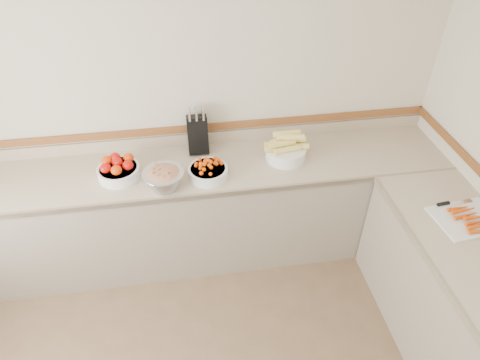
{
  "coord_description": "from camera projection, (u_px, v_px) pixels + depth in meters",
  "views": [
    {
      "loc": [
        -0.01,
        -0.91,
        2.84
      ],
      "look_at": [
        0.35,
        1.35,
        1.0
      ],
      "focal_mm": 32.0,
      "sensor_mm": 36.0,
      "label": 1
    }
  ],
  "objects": [
    {
      "name": "corn_bowl",
      "position": [
        286.0,
        149.0,
        3.26
      ],
      "size": [
        0.34,
        0.31,
        0.23
      ],
      "color": "white",
      "rests_on": "counter_back"
    },
    {
      "name": "cutting_board",
      "position": [
        468.0,
        218.0,
        2.77
      ],
      "size": [
        0.45,
        0.37,
        0.06
      ],
      "color": "white",
      "rests_on": "counter_right"
    },
    {
      "name": "cherry_tomato_bowl",
      "position": [
        208.0,
        170.0,
        3.1
      ],
      "size": [
        0.29,
        0.29,
        0.16
      ],
      "color": "white",
      "rests_on": "counter_back"
    },
    {
      "name": "rhubarb_bowl",
      "position": [
        164.0,
        178.0,
        2.98
      ],
      "size": [
        0.3,
        0.3,
        0.17
      ],
      "color": "#B2B2BA",
      "rests_on": "counter_back"
    },
    {
      "name": "counter_back",
      "position": [
        192.0,
        211.0,
        3.49
      ],
      "size": [
        4.0,
        0.65,
        1.08
      ],
      "color": "tan",
      "rests_on": "ground_plane"
    },
    {
      "name": "tomato_bowl",
      "position": [
        118.0,
        169.0,
        3.09
      ],
      "size": [
        0.31,
        0.31,
        0.15
      ],
      "color": "white",
      "rests_on": "counter_back"
    },
    {
      "name": "back_wall",
      "position": [
        181.0,
        100.0,
        3.21
      ],
      "size": [
        4.0,
        0.0,
        4.0
      ],
      "primitive_type": "plane",
      "rotation": [
        1.57,
        0.0,
        0.0
      ],
      "color": "beige",
      "rests_on": "ground_plane"
    },
    {
      "name": "knife_block",
      "position": [
        198.0,
        134.0,
        3.3
      ],
      "size": [
        0.16,
        0.19,
        0.38
      ],
      "color": "black",
      "rests_on": "counter_back"
    }
  ]
}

